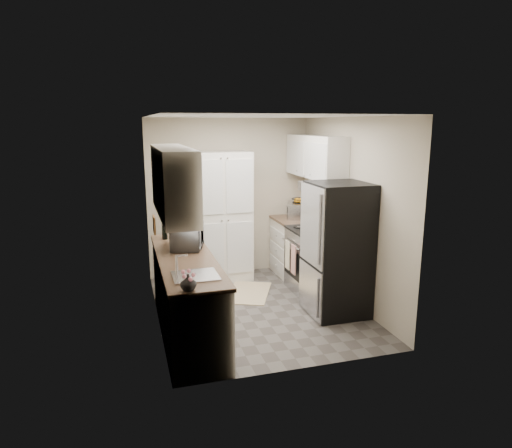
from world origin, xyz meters
name	(u,v)px	position (x,y,z in m)	size (l,w,h in m)	color
ground	(257,308)	(0.00, 0.00, 0.00)	(3.20, 3.20, 0.00)	#56514C
room_shell	(256,187)	(-0.02, -0.01, 1.63)	(2.64, 3.24, 2.52)	beige
pantry_cabinet	(221,217)	(-0.20, 1.32, 1.00)	(0.90, 0.55, 2.00)	silver
base_cabinet_left	(187,296)	(-0.99, -0.43, 0.44)	(0.60, 2.30, 0.88)	silver
countertop_left	(186,258)	(-0.99, -0.43, 0.90)	(0.63, 2.33, 0.04)	brown
base_cabinet_right	(295,248)	(0.99, 1.19, 0.44)	(0.60, 0.80, 0.88)	silver
countertop_right	(296,220)	(0.99, 1.19, 0.90)	(0.63, 0.83, 0.04)	brown
electric_range	(314,259)	(0.97, 0.39, 0.48)	(0.71, 0.78, 1.13)	#B7B7BC
refrigerator	(338,249)	(0.94, -0.41, 0.85)	(0.70, 0.72, 1.70)	#B7B7BC
microwave	(187,236)	(-0.91, -0.05, 1.07)	(0.53, 0.36, 0.29)	silver
wine_bottle	(164,229)	(-1.14, 0.46, 1.06)	(0.07, 0.07, 0.28)	black
flower_vase	(188,282)	(-1.11, -1.52, 1.00)	(0.15, 0.15, 0.15)	white
cutting_board	(188,223)	(-0.81, 0.62, 1.09)	(0.02, 0.27, 0.34)	#3A8A43
toaster_oven	(298,210)	(1.06, 1.25, 1.05)	(0.34, 0.43, 0.25)	#AFAFB4
fruit_basket	(299,200)	(1.07, 1.23, 1.22)	(0.24, 0.24, 0.10)	orange
kitchen_mat	(249,293)	(0.03, 0.56, 0.01)	(0.57, 0.91, 0.01)	beige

